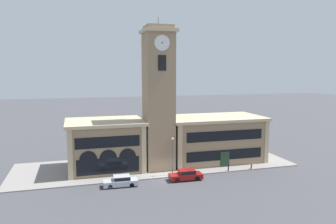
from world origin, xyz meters
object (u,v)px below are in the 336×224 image
at_px(bollard, 228,167).
at_px(fire_hydrant, 251,166).
at_px(parked_car_near, 121,181).
at_px(street_lamp, 172,150).
at_px(parked_car_mid, 186,175).

height_order(bollard, fire_hydrant, bollard).
distance_m(parked_car_near, fire_hydrant, 20.39).
distance_m(bollard, fire_hydrant, 3.83).
bearing_deg(fire_hydrant, street_lamp, 177.61).
relative_size(parked_car_near, bollard, 4.28).
distance_m(parked_car_near, street_lamp, 8.65).
bearing_deg(street_lamp, fire_hydrant, -2.39).
distance_m(parked_car_mid, fire_hydrant, 11.37).
xyz_separation_m(parked_car_mid, fire_hydrant, (11.24, 1.73, -0.20)).
relative_size(parked_car_near, street_lamp, 0.83).
bearing_deg(fire_hydrant, bollard, 178.29).
height_order(parked_car_near, parked_car_mid, parked_car_mid).
distance_m(street_lamp, bollard, 9.27).
bearing_deg(parked_car_mid, bollard, -164.13).
bearing_deg(parked_car_near, bollard, -171.74).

